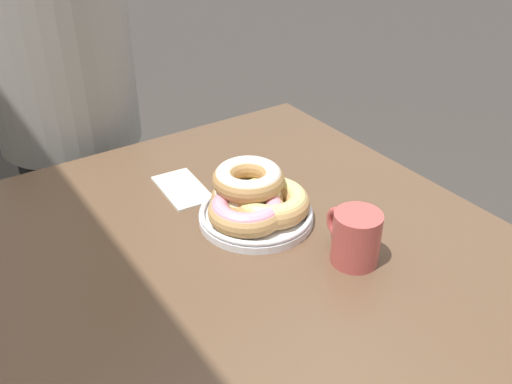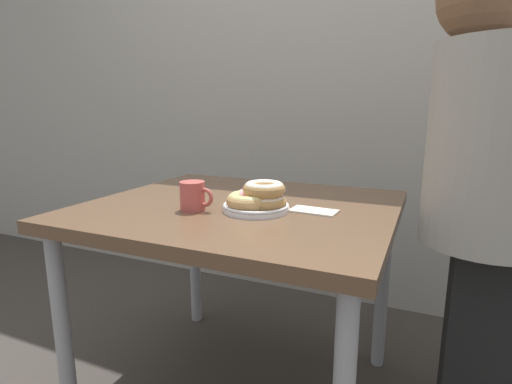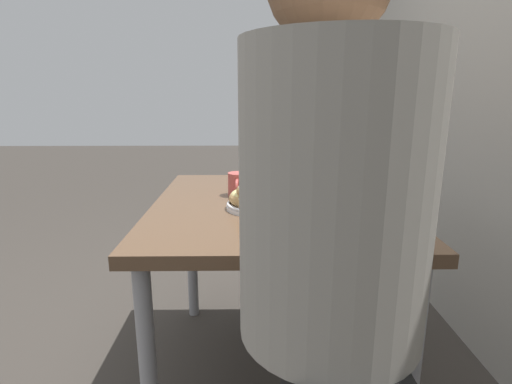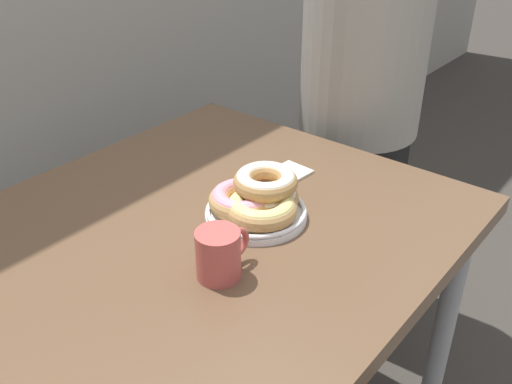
{
  "view_description": "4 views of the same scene",
  "coord_description": "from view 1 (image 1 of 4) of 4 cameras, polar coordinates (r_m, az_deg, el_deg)",
  "views": [
    {
      "loc": [
        -0.62,
        0.62,
        1.3
      ],
      "look_at": [
        0.08,
        0.15,
        0.78
      ],
      "focal_mm": 40.0,
      "sensor_mm": 36.0,
      "label": 1
    },
    {
      "loc": [
        0.57,
        -0.95,
        1.03
      ],
      "look_at": [
        0.08,
        0.15,
        0.78
      ],
      "focal_mm": 28.0,
      "sensor_mm": 36.0,
      "label": 2
    },
    {
      "loc": [
        1.42,
        0.13,
        1.12
      ],
      "look_at": [
        0.08,
        0.15,
        0.78
      ],
      "focal_mm": 28.0,
      "sensor_mm": 36.0,
      "label": 3
    },
    {
      "loc": [
        -0.67,
        -0.47,
        1.34
      ],
      "look_at": [
        0.08,
        0.15,
        0.78
      ],
      "focal_mm": 40.0,
      "sensor_mm": 36.0,
      "label": 4
    }
  ],
  "objects": [
    {
      "name": "person_figure",
      "position": [
        1.5,
        -18.81,
        9.09
      ],
      "size": [
        0.39,
        0.35,
        1.42
      ],
      "color": "black",
      "rests_on": "ground_plane"
    },
    {
      "name": "coffee_mug",
      "position": [
        0.93,
        9.88,
        -4.4
      ],
      "size": [
        0.11,
        0.08,
        0.09
      ],
      "color": "#B74C47",
      "rests_on": "dining_table"
    },
    {
      "name": "napkin",
      "position": [
        1.13,
        -7.34,
        0.3
      ],
      "size": [
        0.15,
        0.09,
        0.01
      ],
      "color": "beige",
      "rests_on": "dining_table"
    },
    {
      "name": "donut_plate",
      "position": [
        1.01,
        -0.16,
        -0.81
      ],
      "size": [
        0.23,
        0.25,
        0.09
      ],
      "color": "white",
      "rests_on": "dining_table"
    },
    {
      "name": "dining_table",
      "position": [
        1.0,
        -0.46,
        -10.08
      ],
      "size": [
        0.99,
        0.88,
        0.72
      ],
      "color": "brown",
      "rests_on": "ground_plane"
    }
  ]
}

